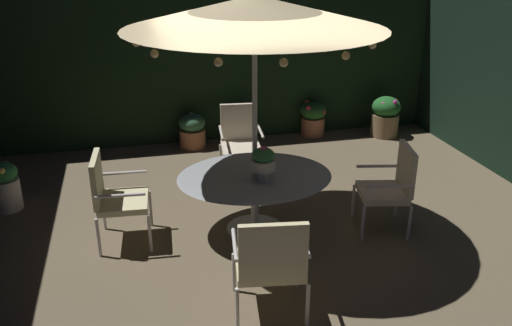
{
  "coord_description": "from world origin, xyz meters",
  "views": [
    {
      "loc": [
        -1.51,
        -5.42,
        3.17
      ],
      "look_at": [
        -0.21,
        0.02,
        0.87
      ],
      "focal_mm": 38.21,
      "sensor_mm": 36.0,
      "label": 1
    }
  ],
  "objects_px": {
    "patio_chair_north": "(392,183)",
    "patio_chair_east": "(113,193)",
    "potted_plant_front_corner": "(5,185)",
    "patio_umbrella": "(255,12)",
    "patio_chair_northeast": "(240,138)",
    "potted_plant_back_left": "(242,122)",
    "patio_chair_southeast": "(271,261)",
    "patio_dining_table": "(255,185)",
    "potted_plant_left_far": "(385,116)",
    "potted_plant_left_near": "(192,130)",
    "potted_plant_right_far": "(313,117)",
    "centerpiece_planter": "(263,161)"
  },
  "relations": [
    {
      "from": "patio_chair_north",
      "to": "potted_plant_back_left",
      "type": "bearing_deg",
      "value": 108.37
    },
    {
      "from": "patio_chair_east",
      "to": "centerpiece_planter",
      "type": "bearing_deg",
      "value": -9.82
    },
    {
      "from": "potted_plant_right_far",
      "to": "patio_chair_southeast",
      "type": "bearing_deg",
      "value": -113.33
    },
    {
      "from": "patio_chair_northeast",
      "to": "potted_plant_left_far",
      "type": "bearing_deg",
      "value": 22.26
    },
    {
      "from": "potted_plant_left_far",
      "to": "patio_dining_table",
      "type": "bearing_deg",
      "value": -137.4
    },
    {
      "from": "potted_plant_right_far",
      "to": "potted_plant_back_left",
      "type": "height_order",
      "value": "potted_plant_back_left"
    },
    {
      "from": "patio_dining_table",
      "to": "potted_plant_left_near",
      "type": "relative_size",
      "value": 3.1
    },
    {
      "from": "potted_plant_right_far",
      "to": "potted_plant_back_left",
      "type": "distance_m",
      "value": 1.3
    },
    {
      "from": "patio_umbrella",
      "to": "patio_chair_southeast",
      "type": "xyz_separation_m",
      "value": [
        -0.23,
        -1.56,
        -1.92
      ]
    },
    {
      "from": "patio_chair_east",
      "to": "potted_plant_right_far",
      "type": "xyz_separation_m",
      "value": [
        3.33,
        2.93,
        -0.28
      ]
    },
    {
      "from": "potted_plant_left_near",
      "to": "potted_plant_back_left",
      "type": "bearing_deg",
      "value": -0.82
    },
    {
      "from": "patio_chair_southeast",
      "to": "patio_chair_east",
      "type": "bearing_deg",
      "value": 128.78
    },
    {
      "from": "patio_chair_east",
      "to": "potted_plant_left_near",
      "type": "relative_size",
      "value": 1.82
    },
    {
      "from": "potted_plant_left_far",
      "to": "potted_plant_left_near",
      "type": "height_order",
      "value": "potted_plant_left_far"
    },
    {
      "from": "patio_umbrella",
      "to": "potted_plant_left_near",
      "type": "relative_size",
      "value": 4.8
    },
    {
      "from": "patio_chair_southeast",
      "to": "potted_plant_left_far",
      "type": "bearing_deg",
      "value": 53.37
    },
    {
      "from": "patio_umbrella",
      "to": "centerpiece_planter",
      "type": "distance_m",
      "value": 1.56
    },
    {
      "from": "patio_dining_table",
      "to": "potted_plant_back_left",
      "type": "bearing_deg",
      "value": 80.92
    },
    {
      "from": "centerpiece_planter",
      "to": "potted_plant_right_far",
      "type": "xyz_separation_m",
      "value": [
        1.71,
        3.21,
        -0.62
      ]
    },
    {
      "from": "patio_umbrella",
      "to": "potted_plant_right_far",
      "type": "distance_m",
      "value": 4.13
    },
    {
      "from": "patio_chair_north",
      "to": "patio_umbrella",
      "type": "bearing_deg",
      "value": 167.95
    },
    {
      "from": "patio_chair_north",
      "to": "potted_plant_right_far",
      "type": "relative_size",
      "value": 1.7
    },
    {
      "from": "potted_plant_back_left",
      "to": "patio_chair_southeast",
      "type": "bearing_deg",
      "value": -98.8
    },
    {
      "from": "potted_plant_left_far",
      "to": "patio_chair_north",
      "type": "bearing_deg",
      "value": -114.91
    },
    {
      "from": "patio_umbrella",
      "to": "potted_plant_right_far",
      "type": "relative_size",
      "value": 4.55
    },
    {
      "from": "patio_dining_table",
      "to": "potted_plant_left_far",
      "type": "relative_size",
      "value": 2.53
    },
    {
      "from": "patio_chair_southeast",
      "to": "potted_plant_front_corner",
      "type": "distance_m",
      "value": 3.91
    },
    {
      "from": "patio_chair_southeast",
      "to": "potted_plant_left_near",
      "type": "bearing_deg",
      "value": 91.62
    },
    {
      "from": "patio_umbrella",
      "to": "potted_plant_left_near",
      "type": "bearing_deg",
      "value": 96.92
    },
    {
      "from": "potted_plant_right_far",
      "to": "potted_plant_left_near",
      "type": "height_order",
      "value": "potted_plant_right_far"
    },
    {
      "from": "patio_chair_north",
      "to": "potted_plant_right_far",
      "type": "distance_m",
      "value": 3.39
    },
    {
      "from": "patio_dining_table",
      "to": "patio_chair_east",
      "type": "bearing_deg",
      "value": 176.0
    },
    {
      "from": "patio_dining_table",
      "to": "centerpiece_planter",
      "type": "distance_m",
      "value": 0.41
    },
    {
      "from": "patio_chair_north",
      "to": "potted_plant_back_left",
      "type": "xyz_separation_m",
      "value": [
        -1.08,
        3.24,
        -0.21
      ]
    },
    {
      "from": "centerpiece_planter",
      "to": "patio_chair_southeast",
      "type": "bearing_deg",
      "value": -101.41
    },
    {
      "from": "centerpiece_planter",
      "to": "patio_chair_east",
      "type": "height_order",
      "value": "centerpiece_planter"
    },
    {
      "from": "patio_dining_table",
      "to": "potted_plant_front_corner",
      "type": "relative_size",
      "value": 2.82
    },
    {
      "from": "patio_dining_table",
      "to": "patio_chair_southeast",
      "type": "xyz_separation_m",
      "value": [
        -0.23,
        -1.56,
        -0.0
      ]
    },
    {
      "from": "patio_chair_east",
      "to": "potted_plant_back_left",
      "type": "xyz_separation_m",
      "value": [
        2.04,
        2.8,
        -0.23
      ]
    },
    {
      "from": "patio_chair_north",
      "to": "patio_chair_east",
      "type": "bearing_deg",
      "value": 171.98
    },
    {
      "from": "potted_plant_front_corner",
      "to": "patio_chair_north",
      "type": "bearing_deg",
      "value": -19.57
    },
    {
      "from": "patio_umbrella",
      "to": "patio_chair_north",
      "type": "relative_size",
      "value": 2.67
    },
    {
      "from": "patio_dining_table",
      "to": "patio_chair_east",
      "type": "distance_m",
      "value": 1.58
    },
    {
      "from": "patio_chair_north",
      "to": "patio_chair_east",
      "type": "xyz_separation_m",
      "value": [
        -3.12,
        0.44,
        0.02
      ]
    },
    {
      "from": "potted_plant_front_corner",
      "to": "potted_plant_left_far",
      "type": "xyz_separation_m",
      "value": [
        5.88,
        1.46,
        0.04
      ]
    },
    {
      "from": "patio_dining_table",
      "to": "centerpiece_planter",
      "type": "xyz_separation_m",
      "value": [
        0.05,
        -0.17,
        0.36
      ]
    },
    {
      "from": "patio_chair_southeast",
      "to": "potted_plant_left_far",
      "type": "relative_size",
      "value": 1.46
    },
    {
      "from": "patio_chair_southeast",
      "to": "potted_plant_left_near",
      "type": "xyz_separation_m",
      "value": [
        -0.13,
        4.49,
        -0.29
      ]
    },
    {
      "from": "patio_chair_east",
      "to": "patio_chair_southeast",
      "type": "distance_m",
      "value": 2.15
    },
    {
      "from": "patio_umbrella",
      "to": "patio_chair_northeast",
      "type": "distance_m",
      "value": 2.48
    }
  ]
}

